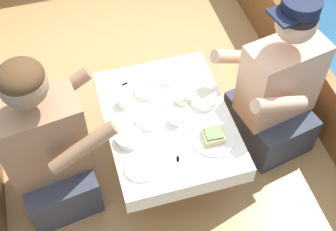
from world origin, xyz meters
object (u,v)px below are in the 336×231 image
object	(u,v)px
sandwich	(213,135)
tin_can	(182,98)
person_starboard	(277,91)
coffee_cup_center	(176,117)
coffee_cup_starboard	(166,77)
coffee_cup_port	(123,101)
person_port	(48,149)

from	to	relation	value
sandwich	tin_can	size ratio (longest dim) A/B	1.54
person_starboard	coffee_cup_center	bearing A→B (deg)	-5.69
person_starboard	coffee_cup_starboard	bearing A→B (deg)	-33.35
coffee_cup_starboard	coffee_cup_port	bearing A→B (deg)	-159.19
sandwich	coffee_cup_starboard	world-z (taller)	sandwich
person_port	person_starboard	world-z (taller)	person_starboard
coffee_cup_center	tin_can	world-z (taller)	coffee_cup_center
coffee_cup_starboard	person_starboard	bearing A→B (deg)	-21.90
coffee_cup_port	coffee_cup_center	xyz separation A→B (m)	(0.23, -0.18, 0.01)
coffee_cup_port	coffee_cup_center	bearing A→B (deg)	-38.56
person_port	coffee_cup_center	xyz separation A→B (m)	(0.65, -0.02, 0.05)
sandwich	tin_can	xyz separation A→B (m)	(-0.08, 0.27, -0.00)
person_port	person_starboard	xyz separation A→B (m)	(1.23, 0.03, 0.00)
coffee_cup_starboard	person_port	bearing A→B (deg)	-159.25
sandwich	coffee_cup_port	world-z (taller)	sandwich
coffee_cup_center	coffee_cup_port	bearing A→B (deg)	141.44
person_port	coffee_cup_starboard	distance (m)	0.72
person_port	sandwich	size ratio (longest dim) A/B	9.48
tin_can	coffee_cup_center	bearing A→B (deg)	-120.34
coffee_cup_port	coffee_cup_center	size ratio (longest dim) A/B	0.95
tin_can	coffee_cup_starboard	bearing A→B (deg)	102.60
person_port	tin_can	size ratio (longest dim) A/B	14.56
coffee_cup_starboard	tin_can	bearing A→B (deg)	-77.40
sandwich	coffee_cup_port	bearing A→B (deg)	137.71
person_starboard	coffee_cup_port	size ratio (longest dim) A/B	10.42
sandwich	person_port	bearing A→B (deg)	167.14
person_starboard	coffee_cup_starboard	distance (m)	0.60
person_starboard	sandwich	distance (m)	0.49
coffee_cup_starboard	coffee_cup_center	xyz separation A→B (m)	(-0.03, -0.28, 0.00)
coffee_cup_starboard	sandwich	bearing A→B (deg)	-75.49
sandwich	person_starboard	bearing A→B (deg)	26.02
coffee_cup_starboard	tin_can	world-z (taller)	coffee_cup_starboard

